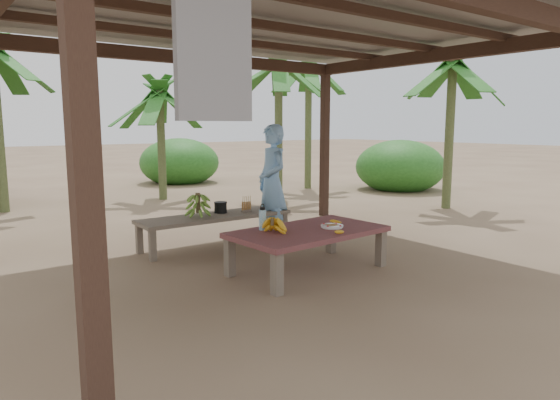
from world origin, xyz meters
TOP-DOWN VIEW (x-y plane):
  - ground at (0.00, 0.00)m, footprint 80.00×80.00m
  - pavilion at (-0.01, -0.01)m, footprint 6.60×5.60m
  - work_table at (0.20, -0.34)m, footprint 1.86×1.10m
  - bench at (-0.06, 1.38)m, footprint 2.21×0.62m
  - ripe_banana_bunch at (-0.26, -0.27)m, footprint 0.38×0.36m
  - plate at (0.49, -0.44)m, footprint 0.27×0.27m
  - loose_banana_front at (0.33, -0.74)m, footprint 0.17×0.08m
  - loose_banana_side at (0.70, -0.28)m, footprint 0.12×0.15m
  - water_flask at (-0.24, -0.05)m, footprint 0.08×0.08m
  - green_banana_stalk at (-0.33, 1.38)m, footprint 0.31×0.31m
  - cooking_pot at (0.08, 1.48)m, footprint 0.18×0.18m
  - skewer_rack at (0.42, 1.32)m, footprint 0.18×0.08m
  - woman at (0.84, 1.25)m, footprint 0.51×0.69m
  - banana_plant_ne at (3.33, 4.47)m, footprint 1.80×1.80m
  - banana_plant_n at (1.18, 6.06)m, footprint 1.80×1.80m
  - banana_plant_e at (5.38, 1.41)m, footprint 1.80×1.80m
  - banana_plant_far at (5.19, 5.65)m, footprint 1.80×1.80m

SIDE VIEW (x-z plane):
  - ground at x=0.00m, z-range 0.00..0.00m
  - bench at x=-0.06m, z-range 0.17..0.62m
  - work_table at x=0.20m, z-range 0.18..0.68m
  - plate at x=0.49m, z-range 0.50..0.54m
  - loose_banana_front at x=0.33m, z-range 0.50..0.54m
  - loose_banana_side at x=0.70m, z-range 0.50..0.54m
  - cooking_pot at x=0.08m, z-range 0.45..0.60m
  - skewer_rack at x=0.42m, z-range 0.45..0.69m
  - ripe_banana_bunch at x=-0.26m, z-range 0.50..0.69m
  - green_banana_stalk at x=-0.33m, z-range 0.45..0.80m
  - water_flask at x=-0.24m, z-range 0.47..0.78m
  - woman at x=0.84m, z-range 0.00..1.72m
  - banana_plant_n at x=1.18m, z-range 0.86..3.52m
  - banana_plant_e at x=5.38m, z-range 1.11..4.30m
  - pavilion at x=-0.01m, z-range 1.30..4.25m
  - banana_plant_ne at x=3.33m, z-range 1.18..4.51m
  - banana_plant_far at x=5.19m, z-range 1.29..4.86m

